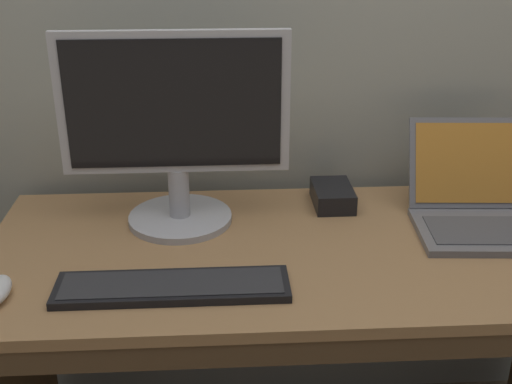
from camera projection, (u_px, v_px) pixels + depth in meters
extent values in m
cube|color=#A87A4C|center=(308.00, 250.00, 1.52)|extent=(1.51, 0.66, 0.03)
cube|color=brown|center=(328.00, 348.00, 1.25)|extent=(1.45, 0.02, 0.06)
cube|color=slate|center=(481.00, 232.00, 1.56)|extent=(0.32, 0.25, 0.02)
cube|color=#505054|center=(483.00, 230.00, 1.54)|extent=(0.27, 0.16, 0.00)
cube|color=slate|center=(468.00, 163.00, 1.66)|extent=(0.31, 0.12, 0.22)
cube|color=#C67F2D|center=(468.00, 163.00, 1.65)|extent=(0.27, 0.10, 0.19)
cylinder|color=#B7B7BC|center=(180.00, 218.00, 1.63)|extent=(0.26, 0.26, 0.02)
cylinder|color=#B7B7BC|center=(179.00, 192.00, 1.60)|extent=(0.05, 0.05, 0.12)
cube|color=#B7B7BC|center=(174.00, 103.00, 1.50)|extent=(0.54, 0.02, 0.34)
cube|color=black|center=(174.00, 105.00, 1.48)|extent=(0.50, 0.00, 0.30)
cube|color=black|center=(173.00, 287.00, 1.33)|extent=(0.48, 0.12, 0.02)
cube|color=#2D2D30|center=(172.00, 283.00, 1.33)|extent=(0.45, 0.10, 0.00)
cube|color=black|center=(333.00, 196.00, 1.71)|extent=(0.10, 0.15, 0.05)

